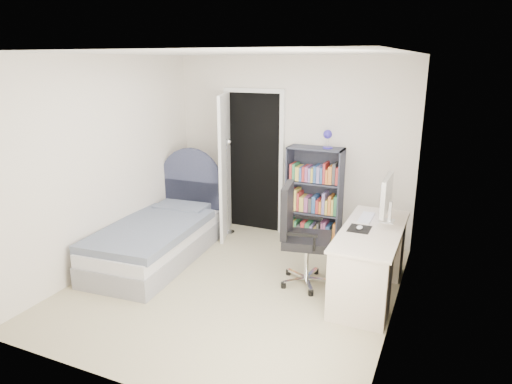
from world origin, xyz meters
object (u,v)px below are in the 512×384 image
at_px(bookcase, 315,200).
at_px(desk, 370,258).
at_px(office_chair, 299,230).
at_px(nightstand, 204,201).
at_px(floor_lamp, 228,196).
at_px(bed, 159,236).

distance_m(bookcase, desk, 1.55).
bearing_deg(office_chair, nightstand, 147.44).
bearing_deg(floor_lamp, office_chair, -36.35).
bearing_deg(bed, office_chair, 1.52).
distance_m(nightstand, bookcase, 1.75).
bearing_deg(floor_lamp, nightstand, 159.75).
bearing_deg(floor_lamp, bed, -110.98).
bearing_deg(bed, desk, 2.96).
distance_m(floor_lamp, desk, 2.40).
relative_size(bed, desk, 1.39).
height_order(bed, desk, bed).
height_order(floor_lamp, office_chair, floor_lamp).
relative_size(floor_lamp, office_chair, 1.22).
height_order(bed, office_chair, bed).
relative_size(nightstand, floor_lamp, 0.41).
bearing_deg(nightstand, desk, -22.96).
bearing_deg(desk, bed, -177.04).
bearing_deg(floor_lamp, bookcase, 10.73).
relative_size(bookcase, desk, 1.03).
relative_size(nightstand, bookcase, 0.37).
distance_m(bed, bookcase, 2.13).
height_order(floor_lamp, bookcase, bookcase).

